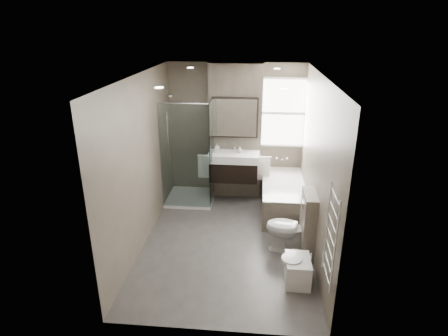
# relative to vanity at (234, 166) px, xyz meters

# --- Properties ---
(room) EXTENTS (2.70, 3.90, 2.70)m
(room) POSITION_rel_vanity_xyz_m (0.00, -1.43, 0.56)
(room) COLOR #494543
(room) RESTS_ON ground
(vanity_pier) EXTENTS (1.00, 0.25, 2.60)m
(vanity_pier) POSITION_rel_vanity_xyz_m (0.00, 0.35, 0.56)
(vanity_pier) COLOR #60574B
(vanity_pier) RESTS_ON ground
(vanity) EXTENTS (0.95, 0.47, 0.66)m
(vanity) POSITION_rel_vanity_xyz_m (0.00, 0.00, 0.00)
(vanity) COLOR black
(vanity) RESTS_ON vanity_pier
(mirror_cabinet) EXTENTS (0.86, 0.08, 0.76)m
(mirror_cabinet) POSITION_rel_vanity_xyz_m (0.00, 0.19, 0.89)
(mirror_cabinet) COLOR black
(mirror_cabinet) RESTS_ON vanity_pier
(towel_left) EXTENTS (0.24, 0.06, 0.44)m
(towel_left) POSITION_rel_vanity_xyz_m (-0.56, -0.02, -0.02)
(towel_left) COLOR white
(towel_left) RESTS_ON vanity_pier
(towel_right) EXTENTS (0.24, 0.06, 0.44)m
(towel_right) POSITION_rel_vanity_xyz_m (0.56, -0.02, -0.02)
(towel_right) COLOR white
(towel_right) RESTS_ON vanity_pier
(shower_enclosure) EXTENTS (0.90, 0.90, 2.00)m
(shower_enclosure) POSITION_rel_vanity_xyz_m (-0.75, -0.08, -0.25)
(shower_enclosure) COLOR white
(shower_enclosure) RESTS_ON ground
(bathtub) EXTENTS (0.75, 1.60, 0.57)m
(bathtub) POSITION_rel_vanity_xyz_m (0.92, -0.33, -0.43)
(bathtub) COLOR #60574B
(bathtub) RESTS_ON ground
(window) EXTENTS (0.98, 0.06, 1.33)m
(window) POSITION_rel_vanity_xyz_m (0.90, 0.45, 0.93)
(window) COLOR white
(window) RESTS_ON room
(toilet) EXTENTS (0.82, 0.57, 0.76)m
(toilet) POSITION_rel_vanity_xyz_m (0.97, -1.62, -0.36)
(toilet) COLOR white
(toilet) RESTS_ON ground
(cistern_box) EXTENTS (0.19, 0.55, 1.00)m
(cistern_box) POSITION_rel_vanity_xyz_m (1.21, -1.68, -0.24)
(cistern_box) COLOR #60574B
(cistern_box) RESTS_ON ground
(bidet) EXTENTS (0.40, 0.45, 0.47)m
(bidet) POSITION_rel_vanity_xyz_m (1.01, -2.37, -0.55)
(bidet) COLOR white
(bidet) RESTS_ON ground
(towel_radiator) EXTENTS (0.03, 0.49, 1.10)m
(towel_radiator) POSITION_rel_vanity_xyz_m (1.25, -3.03, 0.38)
(towel_radiator) COLOR silver
(towel_radiator) RESTS_ON room
(soap_bottle_a) EXTENTS (0.08, 0.08, 0.17)m
(soap_bottle_a) POSITION_rel_vanity_xyz_m (-0.32, 0.01, 0.34)
(soap_bottle_a) COLOR white
(soap_bottle_a) RESTS_ON vanity
(soap_bottle_b) EXTENTS (0.09, 0.09, 0.12)m
(soap_bottle_b) POSITION_rel_vanity_xyz_m (0.11, 0.03, 0.32)
(soap_bottle_b) COLOR white
(soap_bottle_b) RESTS_ON vanity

